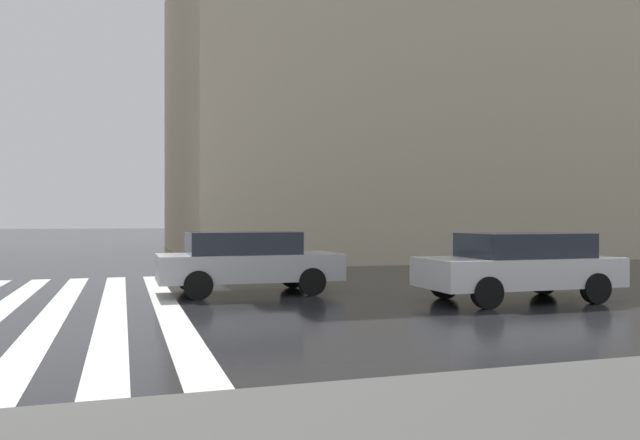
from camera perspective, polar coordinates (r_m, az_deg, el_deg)
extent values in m
cube|color=silver|center=(12.84, -13.76, -7.52)|extent=(13.00, 0.50, 0.01)
cube|color=silver|center=(12.81, -18.27, -7.54)|extent=(13.00, 0.50, 0.01)
cube|color=silver|center=(12.86, -22.77, -7.51)|extent=(13.00, 0.50, 0.01)
cube|color=beige|center=(34.83, 10.07, 9.66)|extent=(18.51, 26.84, 14.99)
cube|color=silver|center=(13.71, 17.50, -4.49)|extent=(1.75, 4.10, 0.60)
cube|color=#232833|center=(13.76, 18.02, -2.18)|extent=(1.54, 2.46, 0.50)
cylinder|color=black|center=(12.36, 14.93, -6.39)|extent=(0.20, 0.62, 0.62)
cylinder|color=black|center=(13.78, 11.23, -5.72)|extent=(0.20, 0.62, 0.62)
cylinder|color=black|center=(13.86, 23.74, -5.69)|extent=(0.20, 0.62, 0.62)
cylinder|color=black|center=(15.13, 19.60, -5.20)|extent=(0.20, 0.62, 0.62)
cube|color=#B7B7BC|center=(14.50, -6.44, -4.24)|extent=(1.75, 4.10, 0.60)
cube|color=#232833|center=(14.44, -7.03, -2.07)|extent=(1.54, 2.46, 0.50)
cylinder|color=black|center=(15.61, -2.50, -5.03)|extent=(0.20, 0.62, 0.62)
cylinder|color=black|center=(14.03, -0.75, -5.61)|extent=(0.20, 0.62, 0.62)
cylinder|color=black|center=(15.16, -11.70, -5.19)|extent=(0.20, 0.62, 0.62)
cylinder|color=black|center=(13.53, -11.00, -5.83)|extent=(0.20, 0.62, 0.62)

